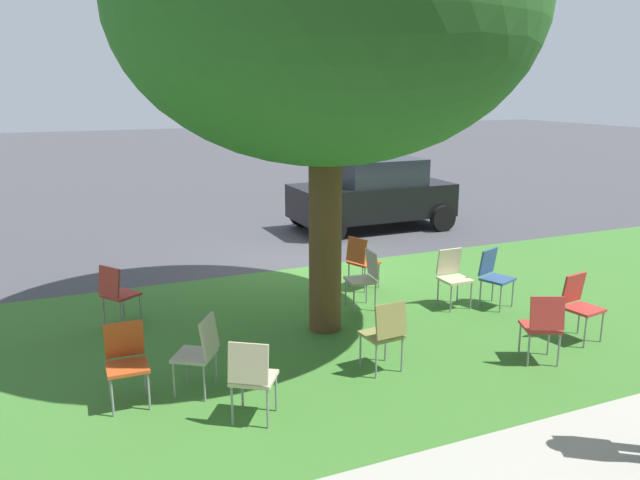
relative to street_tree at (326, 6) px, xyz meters
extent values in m
plane|color=#424247|center=(-1.07, -3.10, -4.22)|extent=(80.00, 80.00, 0.00)
cube|color=#3D752D|center=(-1.07, 0.10, -4.22)|extent=(48.00, 6.00, 0.01)
cylinder|color=brown|center=(0.00, 0.00, -2.74)|extent=(0.44, 0.44, 2.96)
ellipsoid|color=#2D6B28|center=(0.00, 0.00, 0.01)|extent=(5.33, 5.33, 3.94)
cube|color=#ADA393|center=(2.05, 1.13, -3.78)|extent=(0.57, 0.57, 0.04)
cube|color=#ADA393|center=(1.90, 1.23, -3.54)|extent=(0.29, 0.38, 0.40)
cylinder|color=gray|center=(2.09, 0.89, -4.01)|extent=(0.02, 0.02, 0.42)
cylinder|color=gray|center=(2.29, 1.19, -4.01)|extent=(0.02, 0.02, 0.42)
cylinder|color=gray|center=(1.81, 1.08, -4.01)|extent=(0.02, 0.02, 0.42)
cylinder|color=gray|center=(2.01, 1.38, -4.01)|extent=(0.02, 0.02, 0.42)
cube|color=#B7332D|center=(2.55, -1.28, -3.78)|extent=(0.57, 0.57, 0.04)
cube|color=#B7332D|center=(2.70, -1.18, -3.54)|extent=(0.29, 0.38, 0.40)
cylinder|color=gray|center=(2.31, -1.22, -4.01)|extent=(0.02, 0.02, 0.42)
cylinder|color=gray|center=(2.51, -1.52, -4.01)|extent=(0.02, 0.02, 0.42)
cylinder|color=gray|center=(2.59, -1.03, -4.01)|extent=(0.02, 0.02, 0.42)
cylinder|color=gray|center=(2.79, -1.33, -4.01)|extent=(0.02, 0.02, 0.42)
cube|color=#B7332D|center=(-2.92, 1.73, -3.78)|extent=(0.48, 0.46, 0.04)
cube|color=#B7332D|center=(-2.89, 1.56, -3.54)|extent=(0.41, 0.15, 0.40)
cylinder|color=gray|center=(-2.77, 1.93, -4.01)|extent=(0.02, 0.02, 0.42)
cylinder|color=gray|center=(-3.13, 1.87, -4.01)|extent=(0.02, 0.02, 0.42)
cylinder|color=gray|center=(-2.71, 1.60, -4.01)|extent=(0.02, 0.02, 0.42)
cylinder|color=gray|center=(-3.07, 1.54, -4.01)|extent=(0.02, 0.02, 0.42)
cube|color=beige|center=(1.62, 1.91, -3.78)|extent=(0.57, 0.57, 0.04)
cube|color=beige|center=(1.72, 2.06, -3.54)|extent=(0.38, 0.29, 0.40)
cylinder|color=gray|center=(1.38, 1.87, -4.01)|extent=(0.02, 0.02, 0.42)
cylinder|color=gray|center=(1.68, 1.67, -4.01)|extent=(0.02, 0.02, 0.42)
cylinder|color=gray|center=(1.57, 2.15, -4.01)|extent=(0.02, 0.02, 0.42)
cylinder|color=gray|center=(1.87, 1.96, -4.01)|extent=(0.02, 0.02, 0.42)
cube|color=#B7332D|center=(-1.96, 1.99, -3.78)|extent=(0.54, 0.53, 0.04)
cube|color=#B7332D|center=(-1.89, 2.15, -3.54)|extent=(0.40, 0.24, 0.40)
cylinder|color=gray|center=(-2.20, 1.90, -4.01)|extent=(0.02, 0.02, 0.42)
cylinder|color=gray|center=(-1.87, 1.76, -4.01)|extent=(0.02, 0.02, 0.42)
cylinder|color=gray|center=(-2.06, 2.22, -4.01)|extent=(0.02, 0.02, 0.42)
cylinder|color=gray|center=(-1.73, 2.07, -4.01)|extent=(0.02, 0.02, 0.42)
cube|color=#C64C1E|center=(-1.32, -1.38, -3.78)|extent=(0.52, 0.53, 0.04)
cube|color=#C64C1E|center=(-1.15, -1.32, -3.54)|extent=(0.22, 0.40, 0.40)
cylinder|color=gray|center=(-1.54, -1.27, -4.01)|extent=(0.02, 0.02, 0.42)
cylinder|color=gray|center=(-1.41, -1.61, -4.01)|extent=(0.02, 0.02, 0.42)
cylinder|color=gray|center=(-1.22, -1.15, -4.01)|extent=(0.02, 0.02, 0.42)
cylinder|color=gray|center=(-1.09, -1.49, -4.01)|extent=(0.02, 0.02, 0.42)
cube|color=beige|center=(-2.14, 0.00, -3.78)|extent=(0.42, 0.40, 0.04)
cube|color=beige|center=(-2.14, -0.18, -3.54)|extent=(0.40, 0.09, 0.40)
cylinder|color=gray|center=(-1.96, 0.17, -4.01)|extent=(0.02, 0.02, 0.42)
cylinder|color=gray|center=(-2.32, 0.17, -4.01)|extent=(0.02, 0.02, 0.42)
cylinder|color=gray|center=(-1.96, -0.17, -4.01)|extent=(0.02, 0.02, 0.42)
cylinder|color=gray|center=(-2.32, -0.17, -4.01)|extent=(0.02, 0.02, 0.42)
cube|color=#335184|center=(-2.74, 0.24, -3.78)|extent=(0.54, 0.52, 0.04)
cube|color=#335184|center=(-2.67, 0.07, -3.54)|extent=(0.40, 0.22, 0.40)
cylinder|color=gray|center=(-2.63, 0.46, -4.01)|extent=(0.02, 0.02, 0.42)
cylinder|color=gray|center=(-2.97, 0.33, -4.01)|extent=(0.02, 0.02, 0.42)
cylinder|color=gray|center=(-2.51, 0.14, -4.01)|extent=(0.02, 0.02, 0.42)
cylinder|color=gray|center=(-2.85, 0.01, -4.01)|extent=(0.02, 0.02, 0.42)
cube|color=#C64C1E|center=(2.75, 1.15, -3.78)|extent=(0.43, 0.41, 0.04)
cube|color=#C64C1E|center=(2.75, 0.97, -3.54)|extent=(0.40, 0.09, 0.40)
cylinder|color=gray|center=(2.93, 1.32, -4.01)|extent=(0.02, 0.02, 0.42)
cylinder|color=gray|center=(2.57, 1.33, -4.01)|extent=(0.02, 0.02, 0.42)
cylinder|color=gray|center=(2.93, 0.98, -4.01)|extent=(0.02, 0.02, 0.42)
cylinder|color=gray|center=(2.57, 0.99, -4.01)|extent=(0.02, 0.02, 0.42)
cube|color=#ADA393|center=(-0.82, -0.54, -3.78)|extent=(0.44, 0.46, 0.04)
cube|color=#ADA393|center=(-1.00, -0.52, -3.54)|extent=(0.13, 0.41, 0.40)
cylinder|color=gray|center=(-0.67, -0.73, -4.01)|extent=(0.02, 0.02, 0.42)
cylinder|color=gray|center=(-0.63, -0.38, -4.01)|extent=(0.02, 0.02, 0.42)
cylinder|color=gray|center=(-1.01, -0.70, -4.01)|extent=(0.02, 0.02, 0.42)
cylinder|color=gray|center=(-0.97, -0.34, -4.01)|extent=(0.02, 0.02, 0.42)
cube|color=olive|center=(-0.08, 1.44, -3.78)|extent=(0.45, 0.43, 0.04)
cube|color=olive|center=(-0.10, 1.62, -3.54)|extent=(0.40, 0.12, 0.40)
cylinder|color=gray|center=(-0.25, 1.25, -4.01)|extent=(0.02, 0.02, 0.42)
cylinder|color=gray|center=(0.11, 1.28, -4.01)|extent=(0.02, 0.02, 0.42)
cylinder|color=gray|center=(-0.28, 1.59, -4.01)|extent=(0.02, 0.02, 0.42)
cylinder|color=gray|center=(0.08, 1.62, -4.01)|extent=(0.02, 0.02, 0.42)
cube|color=black|center=(-3.53, -5.26, -3.54)|extent=(3.70, 1.64, 0.76)
cube|color=#1E232B|center=(-3.68, -5.26, -2.89)|extent=(1.90, 1.44, 0.64)
cylinder|color=black|center=(-2.13, -4.39, -3.92)|extent=(0.60, 0.18, 0.60)
cylinder|color=black|center=(-2.13, -6.13, -3.92)|extent=(0.60, 0.18, 0.60)
cylinder|color=black|center=(-4.93, -4.39, -3.92)|extent=(0.60, 0.18, 0.60)
cylinder|color=black|center=(-4.93, -6.13, -3.92)|extent=(0.60, 0.18, 0.60)
camera|label=1|loc=(3.29, 7.40, -0.96)|focal=35.04mm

